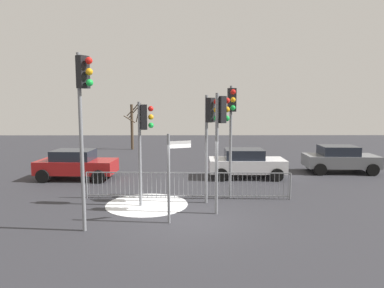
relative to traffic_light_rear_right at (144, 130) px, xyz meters
The scene contains 13 objects.
ground_plane 3.52m from the traffic_light_rear_right, 41.36° to the right, with size 60.00×60.00×0.00m, color #2D2D33.
traffic_light_rear_right is the anchor object (origin of this frame).
traffic_light_foreground_right 2.43m from the traffic_light_rear_right, ahead, with size 0.50×0.43×4.07m.
traffic_light_rear_left 2.85m from the traffic_light_rear_right, 18.20° to the right, with size 0.51×0.43×4.11m.
traffic_light_mid_left 3.46m from the traffic_light_rear_right, 16.21° to the left, with size 0.33×0.57×4.45m.
traffic_light_foreground_left 3.10m from the traffic_light_rear_right, 117.42° to the right, with size 0.51×0.42×5.18m.
direction_sign_post 2.46m from the traffic_light_rear_right, 60.24° to the right, with size 0.74×0.34×2.84m.
pedestrian_guard_railing 2.90m from the traffic_light_rear_right, 29.80° to the left, with size 8.13×0.30×1.07m.
car_white_near 6.93m from the traffic_light_rear_right, 46.87° to the left, with size 3.83×1.98×1.47m.
car_red_trailing 6.38m from the traffic_light_rear_right, 131.35° to the left, with size 3.88×2.09×1.47m.
car_grey_mid 11.80m from the traffic_light_rear_right, 31.82° to the left, with size 3.88×2.08×1.47m.
bare_tree_left 16.19m from the traffic_light_rear_right, 100.79° to the left, with size 1.45×1.46×3.84m.
snow_patch_kerb 2.80m from the traffic_light_rear_right, 64.92° to the left, with size 3.06×3.06×0.01m, color white.
Camera 1 is at (0.06, -11.08, 3.76)m, focal length 32.39 mm.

